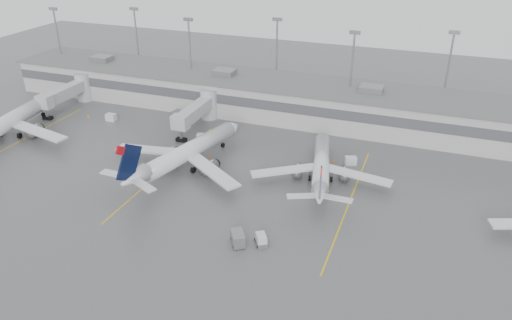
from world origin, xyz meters
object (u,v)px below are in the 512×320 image
(jet_mid_right, at_px, (321,166))
(jet_mid_left, at_px, (185,153))
(baggage_tug, at_px, (261,240))
(jet_far_left, at_px, (9,122))

(jet_mid_right, bearing_deg, jet_mid_left, 178.11)
(jet_mid_right, distance_m, baggage_tug, 22.39)
(jet_mid_left, xyz_separation_m, baggage_tug, (21.42, -17.38, -2.67))
(jet_mid_right, relative_size, baggage_tug, 9.55)
(jet_mid_left, distance_m, baggage_tug, 27.71)
(baggage_tug, bearing_deg, jet_far_left, 132.21)
(jet_far_left, bearing_deg, jet_mid_left, -8.65)
(baggage_tug, bearing_deg, jet_mid_left, 108.53)
(jet_mid_right, xyz_separation_m, baggage_tug, (-3.44, -22.01, -2.22))
(jet_far_left, distance_m, baggage_tug, 66.06)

